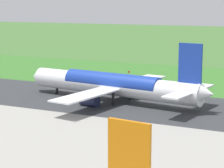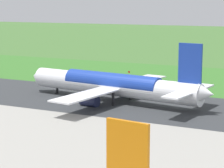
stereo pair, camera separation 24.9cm
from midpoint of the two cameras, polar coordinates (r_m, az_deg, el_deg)
name	(u,v)px [view 2 (the right image)]	position (r m, az deg, el deg)	size (l,w,h in m)	color
ground_plane	(137,104)	(112.51, 3.23, -2.53)	(800.00, 800.00, 0.00)	#3D662D
runway_asphalt	(137,104)	(112.51, 3.23, -2.51)	(600.00, 31.63, 0.06)	#2D3033
grass_verge_foreground	(177,84)	(141.67, 8.24, 0.01)	(600.00, 80.00, 0.04)	#346B27
airliner_main	(113,85)	(114.26, 0.22, -0.09)	(54.09, 44.41, 15.88)	white
no_stopping_sign	(129,74)	(151.78, 2.19, 1.29)	(0.60, 0.10, 2.32)	slate
traffic_cone_orange	(107,79)	(148.83, -0.58, 0.69)	(0.40, 0.40, 0.55)	orange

